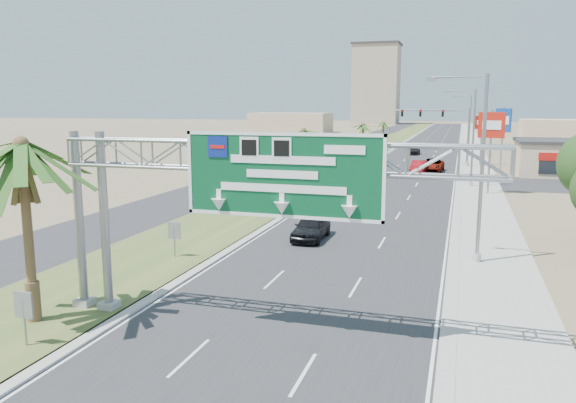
{
  "coord_description": "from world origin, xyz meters",
  "views": [
    {
      "loc": [
        6.43,
        -8.96,
        8.42
      ],
      "look_at": [
        -0.82,
        14.44,
        4.2
      ],
      "focal_mm": 35.0,
      "sensor_mm": 36.0,
      "label": 1
    }
  ],
  "objects_px": {
    "pole_sign_blue": "(503,123)",
    "car_mid_lane": "(419,167)",
    "sign_gantry": "(245,171)",
    "car_far": "(413,151)",
    "signal_mast": "(453,131)",
    "pole_sign_red_near": "(491,129)",
    "car_left_lane": "(311,227)",
    "car_right_lane": "(432,165)",
    "palm_near": "(21,146)",
    "pole_sign_red_far": "(482,126)"
  },
  "relations": [
    {
      "from": "pole_sign_blue",
      "to": "car_far",
      "type": "bearing_deg",
      "value": 120.67
    },
    {
      "from": "sign_gantry",
      "to": "palm_near",
      "type": "bearing_deg",
      "value": -166.68
    },
    {
      "from": "car_right_lane",
      "to": "sign_gantry",
      "type": "bearing_deg",
      "value": -91.06
    },
    {
      "from": "palm_near",
      "to": "pole_sign_blue",
      "type": "relative_size",
      "value": 1.02
    },
    {
      "from": "car_mid_lane",
      "to": "pole_sign_red_far",
      "type": "relative_size",
      "value": 0.7
    },
    {
      "from": "car_far",
      "to": "pole_sign_blue",
      "type": "distance_m",
      "value": 25.68
    },
    {
      "from": "car_far",
      "to": "pole_sign_red_near",
      "type": "height_order",
      "value": "pole_sign_red_near"
    },
    {
      "from": "palm_near",
      "to": "pole_sign_red_near",
      "type": "bearing_deg",
      "value": 65.11
    },
    {
      "from": "sign_gantry",
      "to": "car_far",
      "type": "height_order",
      "value": "sign_gantry"
    },
    {
      "from": "car_far",
      "to": "pole_sign_red_near",
      "type": "bearing_deg",
      "value": -74.35
    },
    {
      "from": "palm_near",
      "to": "sign_gantry",
      "type": "bearing_deg",
      "value": 13.32
    },
    {
      "from": "car_far",
      "to": "sign_gantry",
      "type": "bearing_deg",
      "value": -87.91
    },
    {
      "from": "palm_near",
      "to": "pole_sign_red_far",
      "type": "height_order",
      "value": "palm_near"
    },
    {
      "from": "sign_gantry",
      "to": "car_right_lane",
      "type": "relative_size",
      "value": 2.85
    },
    {
      "from": "signal_mast",
      "to": "pole_sign_red_near",
      "type": "xyz_separation_m",
      "value": [
        3.83,
        -24.74,
        1.33
      ]
    },
    {
      "from": "car_left_lane",
      "to": "pole_sign_red_far",
      "type": "height_order",
      "value": "pole_sign_red_far"
    },
    {
      "from": "signal_mast",
      "to": "pole_sign_blue",
      "type": "height_order",
      "value": "pole_sign_blue"
    },
    {
      "from": "pole_sign_blue",
      "to": "car_mid_lane",
      "type": "bearing_deg",
      "value": -146.85
    },
    {
      "from": "car_right_lane",
      "to": "signal_mast",
      "type": "bearing_deg",
      "value": 76.12
    },
    {
      "from": "car_left_lane",
      "to": "car_far",
      "type": "distance_m",
      "value": 65.07
    },
    {
      "from": "pole_sign_red_near",
      "to": "pole_sign_red_far",
      "type": "bearing_deg",
      "value": 90.0
    },
    {
      "from": "signal_mast",
      "to": "car_mid_lane",
      "type": "bearing_deg",
      "value": -109.64
    },
    {
      "from": "sign_gantry",
      "to": "car_far",
      "type": "relative_size",
      "value": 3.47
    },
    {
      "from": "car_left_lane",
      "to": "car_right_lane",
      "type": "relative_size",
      "value": 0.77
    },
    {
      "from": "car_far",
      "to": "pole_sign_red_near",
      "type": "xyz_separation_m",
      "value": [
        10.48,
        -42.46,
        5.48
      ]
    },
    {
      "from": "sign_gantry",
      "to": "pole_sign_red_far",
      "type": "distance_m",
      "value": 65.48
    },
    {
      "from": "car_mid_lane",
      "to": "sign_gantry",
      "type": "bearing_deg",
      "value": -90.23
    },
    {
      "from": "pole_sign_red_far",
      "to": "signal_mast",
      "type": "bearing_deg",
      "value": -145.21
    },
    {
      "from": "car_right_lane",
      "to": "pole_sign_red_near",
      "type": "relative_size",
      "value": 0.74
    },
    {
      "from": "car_right_lane",
      "to": "car_far",
      "type": "relative_size",
      "value": 1.22
    },
    {
      "from": "car_left_lane",
      "to": "car_mid_lane",
      "type": "height_order",
      "value": "car_mid_lane"
    },
    {
      "from": "car_far",
      "to": "pole_sign_blue",
      "type": "relative_size",
      "value": 0.59
    },
    {
      "from": "signal_mast",
      "to": "car_far",
      "type": "height_order",
      "value": "signal_mast"
    },
    {
      "from": "signal_mast",
      "to": "car_left_lane",
      "type": "height_order",
      "value": "signal_mast"
    },
    {
      "from": "sign_gantry",
      "to": "car_far",
      "type": "xyz_separation_m",
      "value": [
        -0.42,
        79.76,
        -5.36
      ]
    },
    {
      "from": "signal_mast",
      "to": "pole_sign_red_near",
      "type": "height_order",
      "value": "signal_mast"
    },
    {
      "from": "pole_sign_red_near",
      "to": "car_right_lane",
      "type": "bearing_deg",
      "value": 109.37
    },
    {
      "from": "pole_sign_blue",
      "to": "palm_near",
      "type": "bearing_deg",
      "value": -108.85
    },
    {
      "from": "signal_mast",
      "to": "car_right_lane",
      "type": "height_order",
      "value": "signal_mast"
    },
    {
      "from": "pole_sign_red_far",
      "to": "sign_gantry",
      "type": "bearing_deg",
      "value": -98.84
    },
    {
      "from": "sign_gantry",
      "to": "car_far",
      "type": "distance_m",
      "value": 79.94
    },
    {
      "from": "car_mid_lane",
      "to": "car_far",
      "type": "bearing_deg",
      "value": 98.68
    },
    {
      "from": "car_mid_lane",
      "to": "car_right_lane",
      "type": "bearing_deg",
      "value": 66.48
    },
    {
      "from": "sign_gantry",
      "to": "pole_sign_red_near",
      "type": "relative_size",
      "value": 2.1
    },
    {
      "from": "car_mid_lane",
      "to": "pole_sign_blue",
      "type": "distance_m",
      "value": 12.88
    },
    {
      "from": "car_far",
      "to": "car_right_lane",
      "type": "bearing_deg",
      "value": -78.3
    },
    {
      "from": "car_left_lane",
      "to": "car_far",
      "type": "height_order",
      "value": "car_left_lane"
    },
    {
      "from": "sign_gantry",
      "to": "pole_sign_red_far",
      "type": "relative_size",
      "value": 2.35
    },
    {
      "from": "pole_sign_blue",
      "to": "pole_sign_red_far",
      "type": "distance_m",
      "value": 6.96
    },
    {
      "from": "signal_mast",
      "to": "car_left_lane",
      "type": "relative_size",
      "value": 2.26
    }
  ]
}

